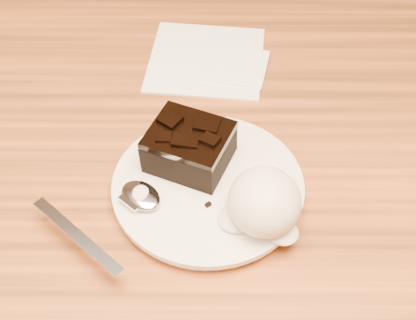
{
  "coord_description": "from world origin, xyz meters",
  "views": [
    {
      "loc": [
        0.1,
        -0.42,
        1.22
      ],
      "look_at": [
        0.09,
        -0.04,
        0.79
      ],
      "focal_mm": 50.55,
      "sensor_mm": 36.0,
      "label": 1
    }
  ],
  "objects_px": {
    "napkin": "(206,59)",
    "plate": "(208,188)",
    "brownie": "(189,149)",
    "ice_cream_scoop": "(264,202)",
    "spoon": "(141,196)",
    "dining_table": "(148,317)"
  },
  "relations": [
    {
      "from": "dining_table",
      "to": "ice_cream_scoop",
      "type": "relative_size",
      "value": 16.24
    },
    {
      "from": "plate",
      "to": "napkin",
      "type": "relative_size",
      "value": 1.37
    },
    {
      "from": "ice_cream_scoop",
      "to": "napkin",
      "type": "bearing_deg",
      "value": 102.45
    },
    {
      "from": "dining_table",
      "to": "napkin",
      "type": "relative_size",
      "value": 8.44
    },
    {
      "from": "dining_table",
      "to": "napkin",
      "type": "height_order",
      "value": "napkin"
    },
    {
      "from": "ice_cream_scoop",
      "to": "napkin",
      "type": "relative_size",
      "value": 0.52
    },
    {
      "from": "dining_table",
      "to": "plate",
      "type": "xyz_separation_m",
      "value": [
        0.09,
        -0.05,
        0.38
      ]
    },
    {
      "from": "dining_table",
      "to": "spoon",
      "type": "xyz_separation_m",
      "value": [
        0.03,
        -0.07,
        0.4
      ]
    },
    {
      "from": "ice_cream_scoop",
      "to": "napkin",
      "type": "distance_m",
      "value": 0.27
    },
    {
      "from": "brownie",
      "to": "napkin",
      "type": "distance_m",
      "value": 0.19
    },
    {
      "from": "dining_table",
      "to": "plate",
      "type": "relative_size",
      "value": 6.15
    },
    {
      "from": "plate",
      "to": "napkin",
      "type": "xyz_separation_m",
      "value": [
        -0.0,
        0.22,
        -0.01
      ]
    },
    {
      "from": "brownie",
      "to": "napkin",
      "type": "xyz_separation_m",
      "value": [
        0.02,
        0.19,
        -0.03
      ]
    },
    {
      "from": "brownie",
      "to": "ice_cream_scoop",
      "type": "height_order",
      "value": "ice_cream_scoop"
    },
    {
      "from": "dining_table",
      "to": "napkin",
      "type": "distance_m",
      "value": 0.42
    },
    {
      "from": "ice_cream_scoop",
      "to": "spoon",
      "type": "relative_size",
      "value": 0.42
    },
    {
      "from": "ice_cream_scoop",
      "to": "dining_table",
      "type": "bearing_deg",
      "value": 148.3
    },
    {
      "from": "napkin",
      "to": "plate",
      "type": "bearing_deg",
      "value": -88.94
    },
    {
      "from": "spoon",
      "to": "napkin",
      "type": "distance_m",
      "value": 0.25
    },
    {
      "from": "napkin",
      "to": "spoon",
      "type": "bearing_deg",
      "value": -104.56
    },
    {
      "from": "ice_cream_scoop",
      "to": "spoon",
      "type": "bearing_deg",
      "value": 169.96
    },
    {
      "from": "spoon",
      "to": "ice_cream_scoop",
      "type": "bearing_deg",
      "value": -58.07
    }
  ]
}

